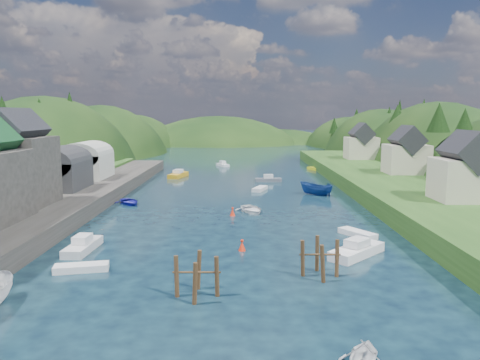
{
  "coord_description": "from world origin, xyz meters",
  "views": [
    {
      "loc": [
        0.17,
        -33.44,
        12.63
      ],
      "look_at": [
        0.0,
        28.0,
        4.0
      ],
      "focal_mm": 35.0,
      "sensor_mm": 36.0,
      "label": 1
    }
  ],
  "objects_px": {
    "piling_cluster_far": "(320,262)",
    "channel_buoy_near": "(242,246)",
    "channel_buoy_far": "(233,212)",
    "piling_cluster_near": "(197,280)"
  },
  "relations": [
    {
      "from": "piling_cluster_far",
      "to": "channel_buoy_near",
      "type": "xyz_separation_m",
      "value": [
        -6.09,
        6.97,
        -0.73
      ]
    },
    {
      "from": "piling_cluster_far",
      "to": "channel_buoy_near",
      "type": "height_order",
      "value": "piling_cluster_far"
    },
    {
      "from": "piling_cluster_near",
      "to": "channel_buoy_far",
      "type": "bearing_deg",
      "value": 85.64
    },
    {
      "from": "piling_cluster_near",
      "to": "channel_buoy_near",
      "type": "bearing_deg",
      "value": 74.04
    },
    {
      "from": "piling_cluster_far",
      "to": "channel_buoy_near",
      "type": "bearing_deg",
      "value": 131.12
    },
    {
      "from": "channel_buoy_near",
      "to": "channel_buoy_far",
      "type": "distance_m",
      "value": 15.26
    },
    {
      "from": "channel_buoy_far",
      "to": "piling_cluster_far",
      "type": "bearing_deg",
      "value": -71.89
    },
    {
      "from": "piling_cluster_near",
      "to": "channel_buoy_far",
      "type": "distance_m",
      "value": 26.41
    },
    {
      "from": "channel_buoy_near",
      "to": "channel_buoy_far",
      "type": "relative_size",
      "value": 1.0
    },
    {
      "from": "piling_cluster_far",
      "to": "channel_buoy_near",
      "type": "relative_size",
      "value": 3.23
    }
  ]
}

